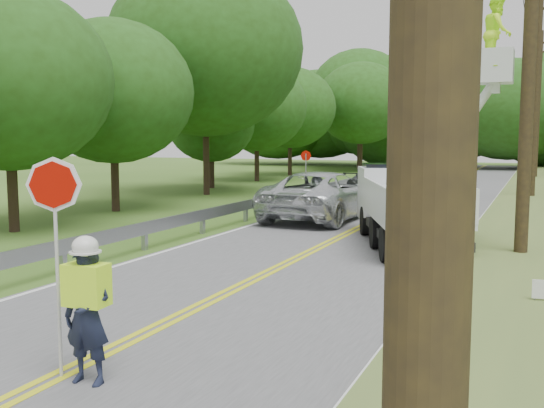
% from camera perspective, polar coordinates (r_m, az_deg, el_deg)
% --- Properties ---
extents(ground, '(140.00, 140.00, 0.00)m').
position_cam_1_polar(ground, '(8.64, -16.76, -13.98)').
color(ground, '#345519').
rests_on(ground, ground).
extents(road, '(7.20, 96.00, 0.03)m').
position_cam_1_polar(road, '(21.03, 8.83, -1.87)').
color(road, '#4F4F52').
rests_on(road, ground).
extents(guardrail, '(0.18, 48.00, 0.77)m').
position_cam_1_polar(guardrail, '(23.14, -0.21, 0.30)').
color(guardrail, gray).
rests_on(guardrail, ground).
extents(utility_poles, '(1.60, 43.30, 10.00)m').
position_cam_1_polar(utility_poles, '(23.26, 23.30, 11.47)').
color(utility_poles, black).
rests_on(utility_poles, ground).
extents(treeline_left, '(11.18, 58.36, 11.73)m').
position_cam_1_polar(treeline_left, '(39.03, -0.30, 10.83)').
color(treeline_left, '#332319').
rests_on(treeline_left, ground).
extents(treeline_horizon, '(56.72, 14.69, 11.82)m').
position_cam_1_polar(treeline_horizon, '(62.59, 20.32, 8.19)').
color(treeline_horizon, '#214312').
rests_on(treeline_horizon, ground).
extents(flagger, '(1.07, 0.44, 2.70)m').
position_cam_1_polar(flagger, '(7.64, -16.97, -8.93)').
color(flagger, '#191E33').
rests_on(flagger, road).
extents(bucket_truck, '(4.69, 6.42, 6.13)m').
position_cam_1_polar(bucket_truck, '(17.52, 12.62, 1.13)').
color(bucket_truck, black).
rests_on(bucket_truck, road).
extents(suv_silver, '(3.11, 6.31, 1.72)m').
position_cam_1_polar(suv_silver, '(21.99, 4.78, 0.83)').
color(suv_silver, silver).
rests_on(suv_silver, road).
extents(suv_darkgrey, '(2.54, 5.02, 1.40)m').
position_cam_1_polar(suv_darkgrey, '(29.79, 9.96, 1.85)').
color(suv_darkgrey, '#36373D').
rests_on(suv_darkgrey, road).
extents(stop_sign_permanent, '(0.48, 0.19, 2.34)m').
position_cam_1_polar(stop_sign_permanent, '(28.86, 3.18, 3.41)').
color(stop_sign_permanent, gray).
rests_on(stop_sign_permanent, ground).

